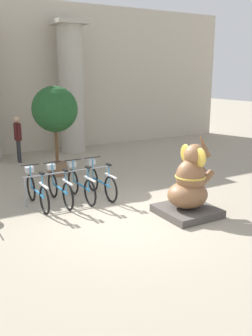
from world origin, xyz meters
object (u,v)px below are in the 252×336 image
(bicycle_2, at_px, (81,184))
(person_pedestrian, at_px, (18,135))
(bicycle_1, at_px, (59,188))
(potted_tree, at_px, (55,113))
(elephant_statue, at_px, (190,188))
(bicycle_0, at_px, (37,191))
(bicycle_3, at_px, (101,181))

(bicycle_2, xyz_separation_m, person_pedestrian, (-0.31, 4.98, 0.60))
(bicycle_1, relative_size, potted_tree, 0.63)
(bicycle_2, xyz_separation_m, potted_tree, (0.31, 2.60, 1.60))
(person_pedestrian, distance_m, potted_tree, 2.65)
(bicycle_1, height_order, potted_tree, potted_tree)
(bicycle_2, bearing_deg, potted_tree, 83.26)
(bicycle_1, bearing_deg, elephant_statue, -44.02)
(bicycle_0, height_order, person_pedestrian, person_pedestrian)
(elephant_statue, height_order, potted_tree, potted_tree)
(bicycle_3, relative_size, elephant_statue, 0.92)
(bicycle_1, relative_size, bicycle_3, 1.00)
(bicycle_2, bearing_deg, elephant_statue, -51.94)
(potted_tree, bearing_deg, elephant_statue, -73.40)
(bicycle_1, xyz_separation_m, bicycle_3, (1.14, -0.01, 0.00))
(bicycle_1, xyz_separation_m, person_pedestrian, (0.26, 4.97, 0.60))
(bicycle_3, bearing_deg, person_pedestrian, 100.07)
(potted_tree, bearing_deg, bicycle_0, -119.35)
(bicycle_2, height_order, person_pedestrian, person_pedestrian)
(bicycle_0, distance_m, potted_tree, 3.37)
(bicycle_3, height_order, elephant_statue, elephant_statue)
(bicycle_1, relative_size, elephant_statue, 0.92)
(bicycle_3, bearing_deg, elephant_statue, -62.20)
(bicycle_0, height_order, bicycle_2, same)
(elephant_statue, bearing_deg, bicycle_1, 135.98)
(bicycle_0, distance_m, person_pedestrian, 5.06)
(bicycle_1, height_order, elephant_statue, elephant_statue)
(elephant_statue, bearing_deg, person_pedestrian, 105.96)
(bicycle_0, bearing_deg, potted_tree, 60.65)
(elephant_statue, height_order, person_pedestrian, elephant_statue)
(bicycle_0, bearing_deg, bicycle_1, -1.11)
(bicycle_0, relative_size, elephant_statue, 0.92)
(bicycle_1, distance_m, person_pedestrian, 5.01)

